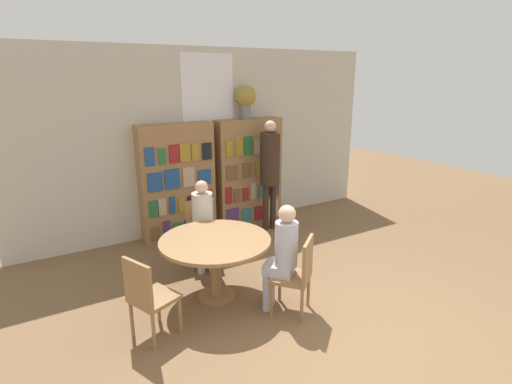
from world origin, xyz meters
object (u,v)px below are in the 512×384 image
Objects in this scene: chair_left_side at (202,229)px; chair_far_side at (298,272)px; bookshelf_right at (249,172)px; chair_near_camera at (148,295)px; seated_reader_right at (282,252)px; librarian_standing at (270,163)px; seated_reader_left at (203,220)px; bookshelf_left at (177,182)px; reading_table at (215,248)px; flower_vase at (246,98)px.

chair_left_side and chair_far_side have the same top height.
bookshelf_right is 3.00m from chair_far_side.
chair_near_camera is at bearing 126.00° from chair_far_side.
seated_reader_right is 0.67× the size of librarian_standing.
seated_reader_right reaches higher than chair_far_side.
chair_near_camera is (-2.52, -2.43, -0.42)m from bookshelf_right.
seated_reader_left is (-1.42, -1.27, -0.22)m from bookshelf_right.
bookshelf_left reaches higher than chair_near_camera.
bookshelf_left is 1.43× the size of reading_table.
chair_left_side is at bearing -158.37° from librarian_standing.
flower_vase is at bearing 28.22° from seated_reader_right.
reading_table is at bearing -138.17° from librarian_standing.
flower_vase is 0.62× the size of chair_near_camera.
librarian_standing is at bearing -144.74° from chair_left_side.
bookshelf_right is 1.92m from seated_reader_left.
chair_left_side is 0.48× the size of librarian_standing.
chair_left_side is 1.75m from chair_far_side.
seated_reader_left is at bearing -137.18° from flower_vase.
reading_table is at bearing -128.13° from bookshelf_right.
bookshelf_right is 3.53m from chair_near_camera.
bookshelf_left reaches higher than chair_left_side.
seated_reader_right is at bearing -49.62° from reading_table.
seated_reader_right is at bearing 114.04° from chair_left_side.
chair_left_side is 1.75m from librarian_standing.
bookshelf_left is at bearing 56.51° from chair_far_side.
reading_table is at bearing 90.00° from seated_reader_left.
flower_vase is 0.62× the size of chair_left_side.
chair_near_camera is 1.61m from seated_reader_left.
seated_reader_right reaches higher than seated_reader_left.
seated_reader_right is (-1.05, -2.67, -1.48)m from flower_vase.
chair_far_side is 0.71× the size of seated_reader_right.
bookshelf_right is 1.50× the size of seated_reader_left.
seated_reader_left is 0.66× the size of librarian_standing.
seated_reader_left is (-0.04, -0.17, 0.21)m from chair_left_side.
bookshelf_right is 1.27m from flower_vase.
flower_vase is at bearing 52.73° from reading_table.
flower_vase is 3.02m from reading_table.
flower_vase reaches higher than librarian_standing.
reading_table is 0.69× the size of librarian_standing.
bookshelf_left is 1.31m from bookshelf_right.
bookshelf_left reaches higher than reading_table.
chair_near_camera and chair_left_side have the same top height.
flower_vase is 1.16m from librarian_standing.
bookshelf_left is 3.35× the size of flower_vase.
bookshelf_left is 0.99× the size of librarian_standing.
flower_vase reaches higher than chair_far_side.
flower_vase is at bearing 0.23° from bookshelf_left.
chair_near_camera is (-0.91, -0.37, -0.14)m from reading_table.
librarian_standing is at bearing -139.89° from seated_reader_left.
chair_far_side is at bearing -108.30° from flower_vase.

